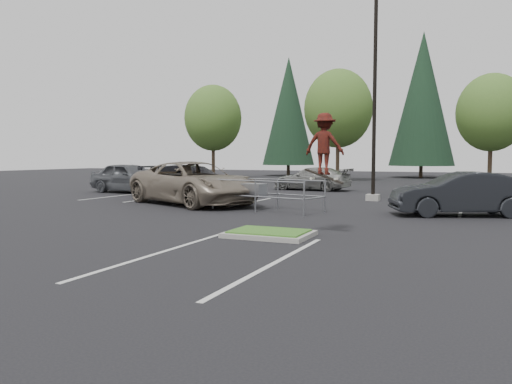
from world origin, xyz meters
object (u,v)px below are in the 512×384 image
at_px(conif_a, 289,111).
at_px(car_r_charc, 460,194).
at_px(cart_corral, 257,190).
at_px(car_l_tan, 193,183).
at_px(decid_a, 213,120).
at_px(car_l_black, 191,182).
at_px(decid_b, 338,111).
at_px(light_pole, 374,105).
at_px(car_l_grey, 129,178).
at_px(skateboarder, 324,144).
at_px(conif_b, 423,99).
at_px(car_far_silver, 312,179).
at_px(decid_c, 491,115).

bearing_deg(conif_a, car_r_charc, -60.72).
bearing_deg(cart_corral, car_l_tan, 177.37).
bearing_deg(conif_a, decid_a, -111.91).
bearing_deg(car_l_tan, car_l_black, 58.22).
bearing_deg(decid_b, light_pole, -70.65).
bearing_deg(car_l_grey, car_l_black, -101.82).
distance_m(light_pole, skateboarder, 11.22).
bearing_deg(conif_b, decid_b, -121.09).
distance_m(cart_corral, car_l_black, 6.00).
bearing_deg(conif_b, car_far_silver, -101.08).
distance_m(decid_a, car_r_charc, 32.56).
xyz_separation_m(decid_b, car_l_black, (-1.99, -21.24, -5.20)).
height_order(decid_c, cart_corral, decid_c).
bearing_deg(decid_b, car_r_charc, -65.94).
distance_m(car_l_tan, car_l_grey, 8.32).
distance_m(conif_b, car_l_tan, 34.82).
bearing_deg(cart_corral, car_l_grey, 165.60).
relative_size(decid_b, cart_corral, 2.09).
xyz_separation_m(conif_a, car_l_grey, (0.50, -28.50, -6.21)).
distance_m(skateboarder, car_l_grey, 18.13).
xyz_separation_m(conif_a, car_l_black, (6.00, -30.71, -6.25)).
xyz_separation_m(cart_corral, car_r_charc, (7.48, 1.00, 0.00)).
distance_m(conif_b, skateboarder, 39.89).
relative_size(decid_c, cart_corral, 1.81).
distance_m(decid_c, car_l_grey, 27.11).
bearing_deg(car_l_grey, conif_a, 11.10).
distance_m(skateboarder, car_r_charc, 7.05).
bearing_deg(skateboarder, conif_a, -64.35).
xyz_separation_m(decid_b, decid_c, (12.00, -0.70, -0.79)).
bearing_deg(car_far_silver, car_l_grey, -47.51).
height_order(decid_a, decid_b, decid_b).
relative_size(cart_corral, car_far_silver, 0.93).
bearing_deg(car_r_charc, conif_b, 166.64).
height_order(light_pole, cart_corral, light_pole).
bearing_deg(conif_b, decid_c, -60.68).
xyz_separation_m(decid_b, car_l_tan, (-0.49, -23.53, -5.10)).
bearing_deg(car_l_grey, car_far_silver, -44.36).
xyz_separation_m(light_pole, car_l_black, (-8.50, -2.71, -3.71)).
xyz_separation_m(skateboarder, car_l_grey, (-14.70, 10.50, -1.55)).
bearing_deg(light_pole, skateboarder, -86.36).
height_order(decid_b, car_l_tan, decid_b).
relative_size(decid_b, car_l_grey, 1.85).
distance_m(decid_c, car_l_black, 25.24).
xyz_separation_m(light_pole, car_l_tan, (-7.00, -5.00, -3.61)).
relative_size(skateboarder, car_r_charc, 0.40).
relative_size(conif_b, car_l_grey, 2.78).
height_order(decid_c, car_r_charc, decid_c).
bearing_deg(car_far_silver, conif_b, 175.86).
bearing_deg(decid_c, decid_a, 179.52).
xyz_separation_m(decid_a, car_l_tan, (11.51, -23.03, -4.63)).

